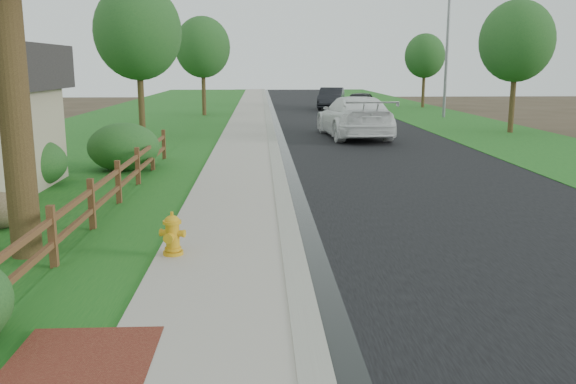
{
  "coord_description": "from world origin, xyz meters",
  "views": [
    {
      "loc": [
        -0.17,
        -7.04,
        3.33
      ],
      "look_at": [
        0.35,
        4.03,
        1.03
      ],
      "focal_mm": 38.0,
      "sensor_mm": 36.0,
      "label": 1
    }
  ],
  "objects_px": {
    "ranch_fence": "(106,190)",
    "dark_car_mid": "(362,102)",
    "white_suv": "(354,117)",
    "fire_hydrant": "(172,235)",
    "streetlight": "(445,33)"
  },
  "relations": [
    {
      "from": "white_suv",
      "to": "streetlight",
      "type": "relative_size",
      "value": 0.7
    },
    {
      "from": "white_suv",
      "to": "fire_hydrant",
      "type": "bearing_deg",
      "value": 67.73
    },
    {
      "from": "ranch_fence",
      "to": "streetlight",
      "type": "bearing_deg",
      "value": 59.52
    },
    {
      "from": "ranch_fence",
      "to": "white_suv",
      "type": "xyz_separation_m",
      "value": [
        7.87,
        15.02,
        0.37
      ]
    },
    {
      "from": "fire_hydrant",
      "to": "dark_car_mid",
      "type": "xyz_separation_m",
      "value": [
        8.9,
        33.52,
        0.33
      ]
    },
    {
      "from": "dark_car_mid",
      "to": "white_suv",
      "type": "bearing_deg",
      "value": 103.66
    },
    {
      "from": "white_suv",
      "to": "dark_car_mid",
      "type": "xyz_separation_m",
      "value": [
        2.93,
        15.33,
        -0.21
      ]
    },
    {
      "from": "fire_hydrant",
      "to": "streetlight",
      "type": "xyz_separation_m",
      "value": [
        13.36,
        29.1,
        4.9
      ]
    },
    {
      "from": "ranch_fence",
      "to": "dark_car_mid",
      "type": "distance_m",
      "value": 32.22
    },
    {
      "from": "dark_car_mid",
      "to": "ranch_fence",
      "type": "bearing_deg",
      "value": 94.89
    },
    {
      "from": "ranch_fence",
      "to": "fire_hydrant",
      "type": "relative_size",
      "value": 22.16
    },
    {
      "from": "ranch_fence",
      "to": "dark_car_mid",
      "type": "height_order",
      "value": "dark_car_mid"
    },
    {
      "from": "streetlight",
      "to": "fire_hydrant",
      "type": "bearing_deg",
      "value": -114.67
    },
    {
      "from": "ranch_fence",
      "to": "streetlight",
      "type": "relative_size",
      "value": 1.79
    },
    {
      "from": "fire_hydrant",
      "to": "white_suv",
      "type": "xyz_separation_m",
      "value": [
        5.97,
        18.19,
        0.53
      ]
    }
  ]
}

